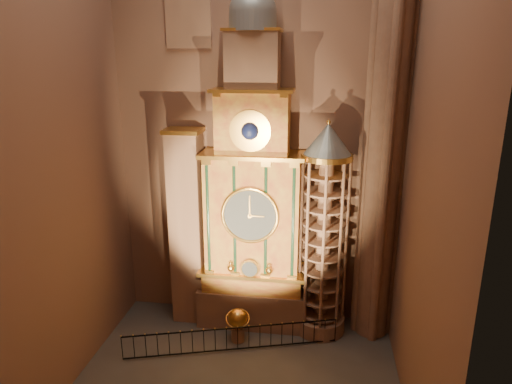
% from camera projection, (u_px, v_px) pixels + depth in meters
% --- Properties ---
extents(floor, '(14.00, 14.00, 0.00)m').
position_uv_depth(floor, '(236.00, 384.00, 19.61)').
color(floor, '#383330').
rests_on(floor, ground).
extents(wall_back, '(22.00, 0.00, 22.00)m').
position_uv_depth(wall_back, '(256.00, 111.00, 22.17)').
color(wall_back, brown).
rests_on(wall_back, floor).
extents(wall_left, '(0.00, 22.00, 22.00)m').
position_uv_depth(wall_left, '(53.00, 125.00, 17.44)').
color(wall_left, brown).
rests_on(wall_left, floor).
extents(wall_right, '(0.00, 22.00, 22.00)m').
position_uv_depth(wall_right, '(434.00, 134.00, 15.52)').
color(wall_right, brown).
rests_on(wall_right, floor).
extents(astronomical_clock, '(5.60, 2.41, 16.70)m').
position_uv_depth(astronomical_clock, '(253.00, 202.00, 22.42)').
color(astronomical_clock, '#8C634C').
rests_on(astronomical_clock, floor).
extents(portrait_tower, '(1.80, 1.60, 10.20)m').
position_uv_depth(portrait_tower, '(188.00, 227.00, 23.34)').
color(portrait_tower, '#8C634C').
rests_on(portrait_tower, floor).
extents(stair_turret, '(2.50, 2.50, 10.80)m').
position_uv_depth(stair_turret, '(324.00, 234.00, 22.09)').
color(stair_turret, '#8C634C').
rests_on(stair_turret, floor).
extents(gothic_pier, '(2.04, 2.04, 22.00)m').
position_uv_depth(gothic_pier, '(388.00, 115.00, 20.39)').
color(gothic_pier, '#8C634C').
rests_on(gothic_pier, floor).
extents(celestial_globe, '(1.29, 1.23, 1.72)m').
position_uv_depth(celestial_globe, '(238.00, 322.00, 22.35)').
color(celestial_globe, '#8C634C').
rests_on(celestial_globe, floor).
extents(iron_railing, '(9.75, 2.92, 1.22)m').
position_uv_depth(iron_railing, '(232.00, 339.00, 21.62)').
color(iron_railing, black).
rests_on(iron_railing, floor).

